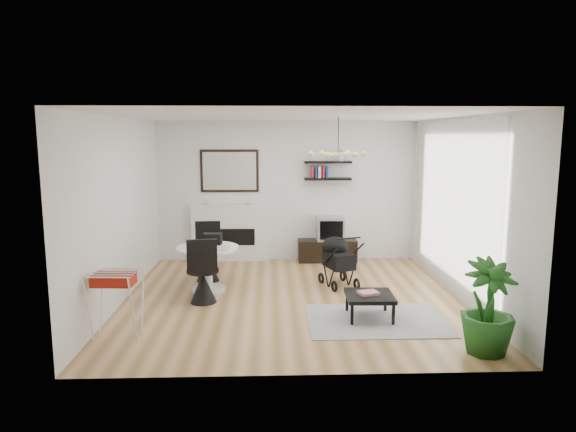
{
  "coord_description": "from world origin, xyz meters",
  "views": [
    {
      "loc": [
        -0.33,
        -7.42,
        2.43
      ],
      "look_at": [
        -0.05,
        0.4,
        1.19
      ],
      "focal_mm": 32.0,
      "sensor_mm": 36.0,
      "label": 1
    }
  ],
  "objects_px": {
    "crt_tv": "(330,228)",
    "dining_table": "(208,262)",
    "drying_rack": "(116,303)",
    "potted_plant": "(488,307)",
    "stroller": "(338,263)",
    "coffee_table": "(370,297)",
    "fireplace": "(230,226)",
    "tv_console": "(327,250)"
  },
  "relations": [
    {
      "from": "potted_plant",
      "to": "tv_console",
      "type": "bearing_deg",
      "value": 106.86
    },
    {
      "from": "fireplace",
      "to": "tv_console",
      "type": "bearing_deg",
      "value": -3.97
    },
    {
      "from": "crt_tv",
      "to": "dining_table",
      "type": "distance_m",
      "value": 2.84
    },
    {
      "from": "stroller",
      "to": "coffee_table",
      "type": "xyz_separation_m",
      "value": [
        0.23,
        -1.55,
        -0.08
      ]
    },
    {
      "from": "stroller",
      "to": "potted_plant",
      "type": "xyz_separation_m",
      "value": [
        1.32,
        -2.69,
        0.16
      ]
    },
    {
      "from": "crt_tv",
      "to": "fireplace",
      "type": "bearing_deg",
      "value": 176.04
    },
    {
      "from": "tv_console",
      "to": "stroller",
      "type": "height_order",
      "value": "stroller"
    },
    {
      "from": "stroller",
      "to": "fireplace",
      "type": "bearing_deg",
      "value": 118.7
    },
    {
      "from": "tv_console",
      "to": "coffee_table",
      "type": "height_order",
      "value": "tv_console"
    },
    {
      "from": "fireplace",
      "to": "crt_tv",
      "type": "distance_m",
      "value": 1.94
    },
    {
      "from": "drying_rack",
      "to": "stroller",
      "type": "xyz_separation_m",
      "value": [
        2.95,
        2.11,
        -0.06
      ]
    },
    {
      "from": "crt_tv",
      "to": "tv_console",
      "type": "bearing_deg",
      "value": 176.33
    },
    {
      "from": "crt_tv",
      "to": "dining_table",
      "type": "height_order",
      "value": "crt_tv"
    },
    {
      "from": "crt_tv",
      "to": "stroller",
      "type": "distance_m",
      "value": 1.64
    },
    {
      "from": "crt_tv",
      "to": "drying_rack",
      "type": "distance_m",
      "value": 4.8
    },
    {
      "from": "dining_table",
      "to": "potted_plant",
      "type": "bearing_deg",
      "value": -35.82
    },
    {
      "from": "crt_tv",
      "to": "drying_rack",
      "type": "relative_size",
      "value": 0.62
    },
    {
      "from": "crt_tv",
      "to": "potted_plant",
      "type": "height_order",
      "value": "potted_plant"
    },
    {
      "from": "fireplace",
      "to": "stroller",
      "type": "xyz_separation_m",
      "value": [
        1.87,
        -1.75,
        -0.31
      ]
    },
    {
      "from": "fireplace",
      "to": "stroller",
      "type": "relative_size",
      "value": 2.45
    },
    {
      "from": "dining_table",
      "to": "fireplace",
      "type": "bearing_deg",
      "value": 84.23
    },
    {
      "from": "fireplace",
      "to": "crt_tv",
      "type": "relative_size",
      "value": 4.17
    },
    {
      "from": "coffee_table",
      "to": "potted_plant",
      "type": "xyz_separation_m",
      "value": [
        1.1,
        -1.15,
        0.24
      ]
    },
    {
      "from": "drying_rack",
      "to": "potted_plant",
      "type": "distance_m",
      "value": 4.31
    },
    {
      "from": "fireplace",
      "to": "dining_table",
      "type": "height_order",
      "value": "fireplace"
    },
    {
      "from": "fireplace",
      "to": "drying_rack",
      "type": "height_order",
      "value": "fireplace"
    },
    {
      "from": "tv_console",
      "to": "crt_tv",
      "type": "height_order",
      "value": "crt_tv"
    },
    {
      "from": "stroller",
      "to": "coffee_table",
      "type": "height_order",
      "value": "stroller"
    },
    {
      "from": "drying_rack",
      "to": "stroller",
      "type": "bearing_deg",
      "value": 38.44
    },
    {
      "from": "potted_plant",
      "to": "fireplace",
      "type": "bearing_deg",
      "value": 125.66
    },
    {
      "from": "stroller",
      "to": "tv_console",
      "type": "bearing_deg",
      "value": 71.36
    },
    {
      "from": "drying_rack",
      "to": "coffee_table",
      "type": "relative_size",
      "value": 1.29
    },
    {
      "from": "drying_rack",
      "to": "tv_console",
      "type": "bearing_deg",
      "value": 54.41
    },
    {
      "from": "dining_table",
      "to": "stroller",
      "type": "relative_size",
      "value": 1.1
    },
    {
      "from": "fireplace",
      "to": "stroller",
      "type": "bearing_deg",
      "value": -43.16
    },
    {
      "from": "tv_console",
      "to": "crt_tv",
      "type": "xyz_separation_m",
      "value": [
        0.05,
        -0.0,
        0.44
      ]
    },
    {
      "from": "tv_console",
      "to": "potted_plant",
      "type": "height_order",
      "value": "potted_plant"
    },
    {
      "from": "stroller",
      "to": "potted_plant",
      "type": "distance_m",
      "value": 3.01
    },
    {
      "from": "coffee_table",
      "to": "potted_plant",
      "type": "bearing_deg",
      "value": -46.31
    },
    {
      "from": "crt_tv",
      "to": "coffee_table",
      "type": "distance_m",
      "value": 3.19
    },
    {
      "from": "crt_tv",
      "to": "dining_table",
      "type": "bearing_deg",
      "value": -138.89
    },
    {
      "from": "dining_table",
      "to": "coffee_table",
      "type": "height_order",
      "value": "dining_table"
    }
  ]
}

